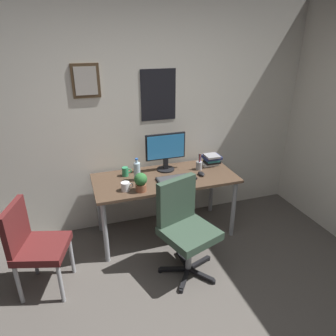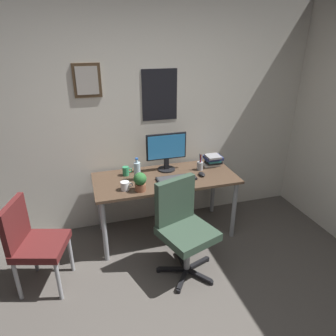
{
  "view_description": "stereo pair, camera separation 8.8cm",
  "coord_description": "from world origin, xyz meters",
  "px_view_note": "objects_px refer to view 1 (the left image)",
  "views": [
    {
      "loc": [
        -0.67,
        -1.15,
        2.17
      ],
      "look_at": [
        0.24,
        1.62,
        0.88
      ],
      "focal_mm": 32.54,
      "sensor_mm": 36.0,
      "label": 1
    },
    {
      "loc": [
        -0.58,
        -1.18,
        2.17
      ],
      "look_at": [
        0.24,
        1.62,
        0.88
      ],
      "focal_mm": 32.54,
      "sensor_mm": 36.0,
      "label": 2
    }
  ],
  "objects_px": {
    "monitor": "(166,150)",
    "computer_mouse": "(201,174)",
    "office_chair": "(184,223)",
    "side_chair": "(33,243)",
    "potted_plant": "(141,181)",
    "coffee_mug_near": "(126,186)",
    "coffee_mug_far": "(125,172)",
    "keyboard": "(176,178)",
    "water_bottle": "(137,171)",
    "pen_cup": "(199,165)",
    "book_stack_left": "(211,159)"
  },
  "relations": [
    {
      "from": "computer_mouse",
      "to": "monitor",
      "type": "bearing_deg",
      "value": 140.94
    },
    {
      "from": "side_chair",
      "to": "computer_mouse",
      "type": "relative_size",
      "value": 7.95
    },
    {
      "from": "computer_mouse",
      "to": "water_bottle",
      "type": "height_order",
      "value": "water_bottle"
    },
    {
      "from": "coffee_mug_far",
      "to": "book_stack_left",
      "type": "distance_m",
      "value": 1.04
    },
    {
      "from": "keyboard",
      "to": "computer_mouse",
      "type": "height_order",
      "value": "computer_mouse"
    },
    {
      "from": "water_bottle",
      "to": "potted_plant",
      "type": "xyz_separation_m",
      "value": [
        -0.02,
        -0.25,
        -0.0
      ]
    },
    {
      "from": "office_chair",
      "to": "monitor",
      "type": "bearing_deg",
      "value": 84.66
    },
    {
      "from": "office_chair",
      "to": "potted_plant",
      "type": "bearing_deg",
      "value": 128.95
    },
    {
      "from": "coffee_mug_far",
      "to": "pen_cup",
      "type": "relative_size",
      "value": 0.55
    },
    {
      "from": "computer_mouse",
      "to": "water_bottle",
      "type": "relative_size",
      "value": 0.44
    },
    {
      "from": "monitor",
      "to": "coffee_mug_far",
      "type": "distance_m",
      "value": 0.51
    },
    {
      "from": "coffee_mug_near",
      "to": "coffee_mug_far",
      "type": "bearing_deg",
      "value": 79.29
    },
    {
      "from": "book_stack_left",
      "to": "monitor",
      "type": "bearing_deg",
      "value": 176.77
    },
    {
      "from": "water_bottle",
      "to": "monitor",
      "type": "bearing_deg",
      "value": 24.4
    },
    {
      "from": "potted_plant",
      "to": "book_stack_left",
      "type": "height_order",
      "value": "potted_plant"
    },
    {
      "from": "computer_mouse",
      "to": "potted_plant",
      "type": "relative_size",
      "value": 0.56
    },
    {
      "from": "coffee_mug_near",
      "to": "coffee_mug_far",
      "type": "distance_m",
      "value": 0.35
    },
    {
      "from": "keyboard",
      "to": "potted_plant",
      "type": "height_order",
      "value": "potted_plant"
    },
    {
      "from": "side_chair",
      "to": "coffee_mug_far",
      "type": "bearing_deg",
      "value": 33.15
    },
    {
      "from": "office_chair",
      "to": "pen_cup",
      "type": "relative_size",
      "value": 4.75
    },
    {
      "from": "potted_plant",
      "to": "book_stack_left",
      "type": "bearing_deg",
      "value": 22.02
    },
    {
      "from": "computer_mouse",
      "to": "coffee_mug_near",
      "type": "relative_size",
      "value": 0.87
    },
    {
      "from": "office_chair",
      "to": "side_chair",
      "type": "distance_m",
      "value": 1.36
    },
    {
      "from": "monitor",
      "to": "coffee_mug_near",
      "type": "xyz_separation_m",
      "value": [
        -0.54,
        -0.36,
        -0.19
      ]
    },
    {
      "from": "pen_cup",
      "to": "potted_plant",
      "type": "bearing_deg",
      "value": -158.1
    },
    {
      "from": "keyboard",
      "to": "computer_mouse",
      "type": "distance_m",
      "value": 0.3
    },
    {
      "from": "potted_plant",
      "to": "pen_cup",
      "type": "height_order",
      "value": "pen_cup"
    },
    {
      "from": "office_chair",
      "to": "computer_mouse",
      "type": "xyz_separation_m",
      "value": [
        0.41,
        0.54,
        0.22
      ]
    },
    {
      "from": "water_bottle",
      "to": "book_stack_left",
      "type": "xyz_separation_m",
      "value": [
        0.94,
        0.14,
        -0.04
      ]
    },
    {
      "from": "keyboard",
      "to": "potted_plant",
      "type": "bearing_deg",
      "value": -162.01
    },
    {
      "from": "coffee_mug_near",
      "to": "book_stack_left",
      "type": "bearing_deg",
      "value": 16.69
    },
    {
      "from": "potted_plant",
      "to": "coffee_mug_far",
      "type": "bearing_deg",
      "value": 101.25
    },
    {
      "from": "water_bottle",
      "to": "pen_cup",
      "type": "relative_size",
      "value": 1.26
    },
    {
      "from": "computer_mouse",
      "to": "book_stack_left",
      "type": "xyz_separation_m",
      "value": [
        0.24,
        0.24,
        0.05
      ]
    },
    {
      "from": "keyboard",
      "to": "coffee_mug_near",
      "type": "height_order",
      "value": "coffee_mug_near"
    },
    {
      "from": "water_bottle",
      "to": "coffee_mug_far",
      "type": "height_order",
      "value": "water_bottle"
    },
    {
      "from": "monitor",
      "to": "computer_mouse",
      "type": "height_order",
      "value": "monitor"
    },
    {
      "from": "monitor",
      "to": "computer_mouse",
      "type": "relative_size",
      "value": 4.18
    },
    {
      "from": "book_stack_left",
      "to": "keyboard",
      "type": "bearing_deg",
      "value": -154.95
    },
    {
      "from": "side_chair",
      "to": "water_bottle",
      "type": "distance_m",
      "value": 1.2
    },
    {
      "from": "office_chair",
      "to": "book_stack_left",
      "type": "bearing_deg",
      "value": 50.53
    },
    {
      "from": "coffee_mug_near",
      "to": "water_bottle",
      "type": "bearing_deg",
      "value": 49.77
    },
    {
      "from": "monitor",
      "to": "computer_mouse",
      "type": "bearing_deg",
      "value": -39.06
    },
    {
      "from": "coffee_mug_far",
      "to": "pen_cup",
      "type": "height_order",
      "value": "pen_cup"
    },
    {
      "from": "monitor",
      "to": "pen_cup",
      "type": "height_order",
      "value": "monitor"
    },
    {
      "from": "office_chair",
      "to": "book_stack_left",
      "type": "relative_size",
      "value": 4.24
    },
    {
      "from": "keyboard",
      "to": "water_bottle",
      "type": "height_order",
      "value": "water_bottle"
    },
    {
      "from": "coffee_mug_far",
      "to": "office_chair",
      "type": "bearing_deg",
      "value": -63.38
    },
    {
      "from": "computer_mouse",
      "to": "coffee_mug_far",
      "type": "distance_m",
      "value": 0.84
    },
    {
      "from": "side_chair",
      "to": "monitor",
      "type": "distance_m",
      "value": 1.63
    }
  ]
}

